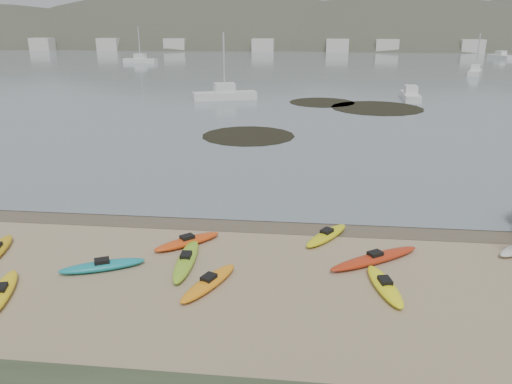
# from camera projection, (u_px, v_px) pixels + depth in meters

# --- Properties ---
(ground) EXTENTS (600.00, 600.00, 0.00)m
(ground) POSITION_uv_depth(u_px,v_px,m) (256.00, 221.00, 23.97)
(ground) COLOR tan
(ground) RESTS_ON ground
(wet_sand) EXTENTS (60.00, 60.00, 0.00)m
(wet_sand) POSITION_uv_depth(u_px,v_px,m) (255.00, 224.00, 23.69)
(wet_sand) COLOR brown
(wet_sand) RESTS_ON ground
(water) EXTENTS (1200.00, 1200.00, 0.00)m
(water) POSITION_uv_depth(u_px,v_px,m) (310.00, 38.00, 306.15)
(water) COLOR slate
(water) RESTS_ON ground
(kayaks) EXTENTS (23.80, 9.46, 0.34)m
(kayaks) POSITION_uv_depth(u_px,v_px,m) (233.00, 261.00, 19.65)
(kayaks) COLOR #FFFC15
(kayaks) RESTS_ON ground
(kelp_mats) EXTENTS (21.39, 26.91, 0.04)m
(kelp_mats) POSITION_uv_depth(u_px,v_px,m) (333.00, 112.00, 52.72)
(kelp_mats) COLOR black
(kelp_mats) RESTS_ON water
(moored_boats) EXTENTS (95.32, 86.27, 1.11)m
(moored_boats) POSITION_uv_depth(u_px,v_px,m) (341.00, 69.00, 95.07)
(moored_boats) COLOR silver
(moored_boats) RESTS_ON ground
(far_hills) EXTENTS (550.00, 135.00, 80.00)m
(far_hills) POSITION_uv_depth(u_px,v_px,m) (401.00, 85.00, 207.47)
(far_hills) COLOR #384235
(far_hills) RESTS_ON ground
(far_town) EXTENTS (199.00, 5.00, 4.00)m
(far_town) POSITION_uv_depth(u_px,v_px,m) (325.00, 45.00, 159.09)
(far_town) COLOR beige
(far_town) RESTS_ON ground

